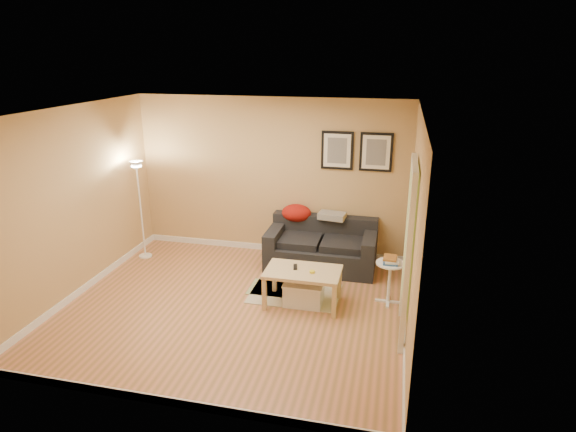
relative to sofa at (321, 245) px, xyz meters
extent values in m
plane|color=#C27753|center=(-0.93, -1.53, -0.38)|extent=(4.50, 4.50, 0.00)
plane|color=white|center=(-0.93, -1.53, 2.23)|extent=(4.50, 4.50, 0.00)
plane|color=tan|center=(-0.93, 0.47, 0.92)|extent=(4.50, 0.00, 4.50)
plane|color=tan|center=(-0.93, -3.53, 0.92)|extent=(4.50, 0.00, 4.50)
plane|color=tan|center=(-3.18, -1.53, 0.92)|extent=(0.00, 4.00, 4.00)
plane|color=tan|center=(1.32, -1.53, 0.92)|extent=(0.00, 4.00, 4.00)
cube|color=white|center=(-0.93, 0.46, -0.33)|extent=(4.50, 0.02, 0.10)
cube|color=white|center=(-0.93, -3.52, -0.33)|extent=(4.50, 0.02, 0.10)
cube|color=white|center=(-3.17, -1.53, -0.33)|extent=(0.02, 4.00, 0.10)
cube|color=white|center=(1.31, -1.53, -0.33)|extent=(0.02, 4.00, 0.10)
cube|color=beige|center=(-0.21, -1.00, -0.37)|extent=(1.25, 0.85, 0.01)
cube|color=#668C4C|center=(-0.54, -0.92, -0.37)|extent=(0.70, 0.50, 0.01)
cube|color=black|center=(-0.16, -1.19, 0.14)|extent=(0.08, 0.17, 0.02)
cylinder|color=yellow|center=(0.09, -1.31, 0.14)|extent=(0.07, 0.07, 0.03)
camera|label=1|loc=(1.08, -7.04, 2.90)|focal=30.33mm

